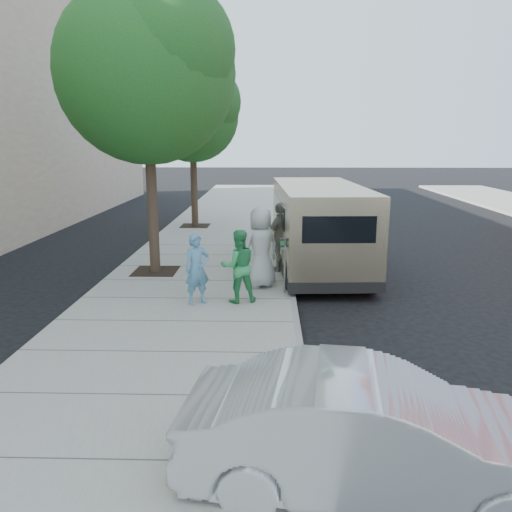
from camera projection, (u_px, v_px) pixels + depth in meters
The scene contains 12 objects.
ground at pixel (231, 305), 11.57m from camera, with size 120.00×120.00×0.00m, color black.
sidewalk at pixel (188, 301), 11.58m from camera, with size 5.00×60.00×0.15m, color gray.
curb_face at pixel (293, 302), 11.52m from camera, with size 0.12×60.00×0.16m, color gray.
tree_near at pixel (148, 67), 12.71m from camera, with size 4.62×4.60×7.53m.
tree_far at pixel (193, 111), 20.26m from camera, with size 3.92×3.80×6.49m.
parking_meter at pixel (285, 254), 11.78m from camera, with size 0.28×0.14×1.32m.
van at pixel (318, 225), 14.46m from camera, with size 2.57×6.79×2.48m.
sedan at pixel (374, 434), 5.28m from camera, with size 1.44×4.14×1.36m, color #BBBCC3.
person_officer at pixel (197, 269), 11.02m from camera, with size 0.58×0.38×1.58m, color #538DB1.
person_green_shirt at pixel (238, 266), 11.14m from camera, with size 0.80×0.63×1.65m, color #329B55.
person_gray_shirt at pixel (261, 247), 12.25m from camera, with size 0.98×0.64×2.00m, color #B4B4B7.
person_striped_polo at pixel (281, 237), 13.80m from camera, with size 1.12×0.47×1.91m, color gray.
Camera 1 is at (0.87, -11.00, 3.72)m, focal length 35.00 mm.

